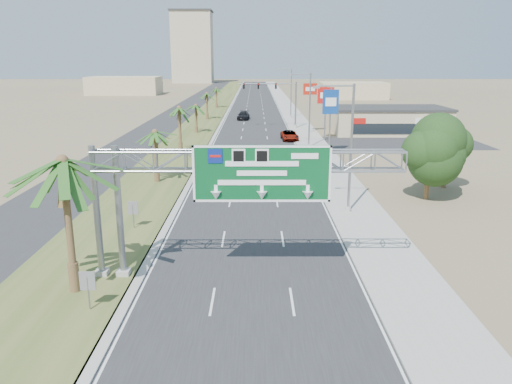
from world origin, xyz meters
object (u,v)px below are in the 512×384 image
object	(u,v)px
store_building	(389,121)
pole_sign_red_far	(310,93)
car_right_lane	(290,136)
car_far	(243,116)
car_mid_lane	(261,157)
pole_sign_red_near	(326,98)
pole_sign_blue	(331,105)
palm_near	(62,162)
signal_mast	(284,100)
sign_gantry	(232,171)
car_left_lane	(235,164)

from	to	relation	value
store_building	pole_sign_red_far	size ratio (longest dim) A/B	2.19
car_right_lane	car_far	size ratio (longest dim) A/B	0.94
car_mid_lane	car_far	bearing A→B (deg)	94.08
store_building	pole_sign_red_far	xyz separation A→B (m)	(-13.00, -0.00, 4.50)
pole_sign_red_far	car_right_lane	bearing A→B (deg)	-116.60
car_right_lane	pole_sign_red_near	bearing A→B (deg)	-4.55
car_mid_lane	pole_sign_blue	xyz separation A→B (m)	(8.71, 5.65, 5.58)
palm_near	car_far	world-z (taller)	palm_near
signal_mast	car_mid_lane	size ratio (longest dim) A/B	2.55
car_right_lane	palm_near	bearing A→B (deg)	-108.87
sign_gantry	pole_sign_red_far	size ratio (longest dim) A/B	2.03
pole_sign_red_far	pole_sign_red_near	bearing A→B (deg)	-78.71
car_right_lane	pole_sign_red_near	size ratio (longest dim) A/B	0.64
car_left_lane	car_right_lane	distance (m)	22.58
car_right_lane	car_mid_lane	bearing A→B (deg)	-107.43
signal_mast	store_building	world-z (taller)	signal_mast
sign_gantry	car_mid_lane	world-z (taller)	sign_gantry
pole_sign_blue	car_far	bearing A→B (deg)	107.27
car_mid_lane	car_right_lane	distance (m)	17.64
car_mid_lane	pole_sign_red_far	world-z (taller)	pole_sign_red_far
pole_sign_red_far	car_mid_lane	bearing A→B (deg)	-108.39
palm_near	car_left_lane	distance (m)	30.72
sign_gantry	palm_near	bearing A→B (deg)	-166.68
signal_mast	car_mid_lane	world-z (taller)	signal_mast
pole_sign_blue	signal_mast	bearing A→B (deg)	100.06
pole_sign_red_near	pole_sign_red_far	bearing A→B (deg)	101.29
car_far	pole_sign_red_far	size ratio (longest dim) A/B	0.66
car_far	pole_sign_red_near	world-z (taller)	pole_sign_red_near
pole_sign_blue	pole_sign_red_far	distance (m)	18.83
store_building	car_right_lane	xyz separation A→B (m)	(-16.71, -7.41, -1.29)
sign_gantry	car_mid_lane	distance (m)	32.11
store_building	car_far	size ratio (longest dim) A/B	3.32
signal_mast	pole_sign_red_near	size ratio (longest dim) A/B	1.28
signal_mast	pole_sign_red_near	world-z (taller)	pole_sign_red_near
pole_sign_blue	pole_sign_red_far	size ratio (longest dim) A/B	1.01
sign_gantry	store_building	world-z (taller)	sign_gantry
store_building	car_right_lane	bearing A→B (deg)	-156.09
car_right_lane	pole_sign_red_far	xyz separation A→B (m)	(3.71, 7.40, 5.79)
car_mid_lane	car_far	xyz separation A→B (m)	(-3.10, 43.61, 0.12)
store_building	car_mid_lane	distance (m)	32.37
car_left_lane	pole_sign_red_far	world-z (taller)	pole_sign_red_far
car_far	pole_sign_red_near	size ratio (longest dim) A/B	0.67
car_far	pole_sign_red_far	bearing A→B (deg)	-55.07
car_mid_lane	car_right_lane	world-z (taller)	car_right_lane
store_building	car_mid_lane	bearing A→B (deg)	-130.81
sign_gantry	pole_sign_red_far	xyz separation A→B (m)	(10.06, 56.07, 0.44)
pole_sign_red_near	pole_sign_red_far	xyz separation A→B (m)	(-1.51, 7.56, 0.25)
signal_mast	store_building	size ratio (longest dim) A/B	0.57
pole_sign_red_near	car_left_lane	bearing A→B (deg)	-120.52
palm_near	car_far	bearing A→B (deg)	84.84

